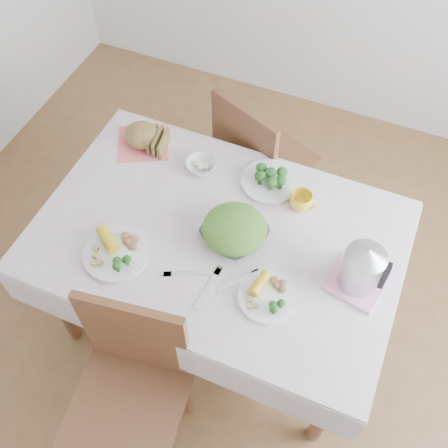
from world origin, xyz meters
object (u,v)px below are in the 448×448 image
at_px(salad_bowl, 234,234).
at_px(chair_near, 127,408).
at_px(dining_table, 218,280).
at_px(chair_far, 267,158).
at_px(dinner_plate_left, 117,254).
at_px(yellow_mug, 301,201).
at_px(electric_kettle, 363,266).
at_px(dinner_plate_right, 267,297).

bearing_deg(salad_bowl, chair_near, -102.09).
bearing_deg(dining_table, salad_bowl, 7.96).
distance_m(chair_near, chair_far, 1.45).
relative_size(dinner_plate_left, yellow_mug, 2.68).
distance_m(chair_far, salad_bowl, 0.81).
xyz_separation_m(dining_table, yellow_mug, (0.27, 0.27, 0.43)).
height_order(chair_far, salad_bowl, chair_far).
xyz_separation_m(chair_far, dinner_plate_left, (-0.30, -0.99, 0.31)).
xyz_separation_m(chair_near, chair_far, (0.05, 1.45, -0.00)).
xyz_separation_m(dining_table, electric_kettle, (0.58, 0.00, 0.51)).
xyz_separation_m(dinner_plate_right, yellow_mug, (-0.02, 0.47, 0.03)).
xyz_separation_m(chair_near, salad_bowl, (0.15, 0.72, 0.33)).
relative_size(chair_near, chair_far, 1.02).
bearing_deg(dinner_plate_right, dinner_plate_left, -174.87).
bearing_deg(salad_bowl, dinner_plate_left, -146.89).
xyz_separation_m(dining_table, chair_far, (-0.04, 0.74, 0.09)).
relative_size(dinner_plate_left, dinner_plate_right, 1.17).
relative_size(chair_far, dinner_plate_left, 3.49).
distance_m(yellow_mug, electric_kettle, 0.42).
bearing_deg(salad_bowl, dining_table, -172.04).
bearing_deg(yellow_mug, dinner_plate_left, -138.96).
bearing_deg(dining_table, chair_far, 92.75).
distance_m(chair_far, electric_kettle, 1.05).
height_order(chair_near, electric_kettle, electric_kettle).
height_order(chair_near, chair_far, chair_near).
xyz_separation_m(salad_bowl, electric_kettle, (0.51, -0.01, 0.09)).
bearing_deg(dinner_plate_left, dinner_plate_right, 5.13).
bearing_deg(dinner_plate_left, chair_far, 73.36).
bearing_deg(salad_bowl, yellow_mug, 52.70).
xyz_separation_m(dinner_plate_right, electric_kettle, (0.29, 0.20, 0.11)).
height_order(dinner_plate_left, yellow_mug, yellow_mug).
distance_m(salad_bowl, yellow_mug, 0.33).
bearing_deg(electric_kettle, dining_table, -159.62).
distance_m(dining_table, salad_bowl, 0.42).
relative_size(chair_far, dinner_plate_right, 4.09).
height_order(chair_far, yellow_mug, chair_far).
height_order(chair_near, dinner_plate_right, chair_near).
distance_m(dinner_plate_left, electric_kettle, 0.96).
distance_m(dining_table, dinner_plate_right, 0.53).
distance_m(dining_table, dinner_plate_left, 0.58).
xyz_separation_m(salad_bowl, yellow_mug, (0.20, 0.26, 0.01)).
height_order(chair_far, dinner_plate_left, chair_far).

